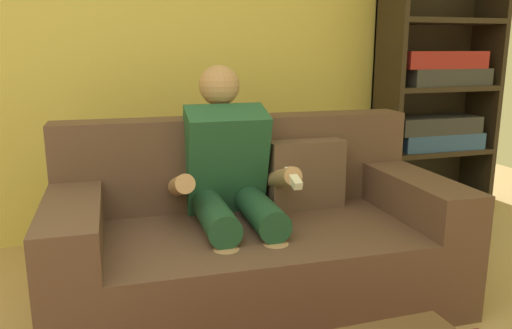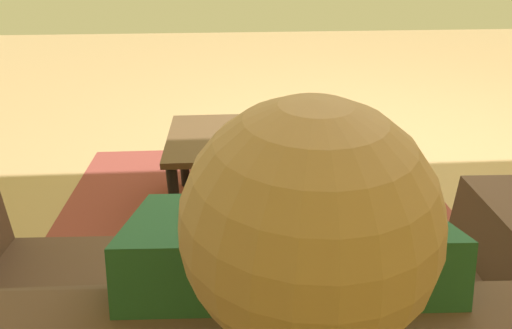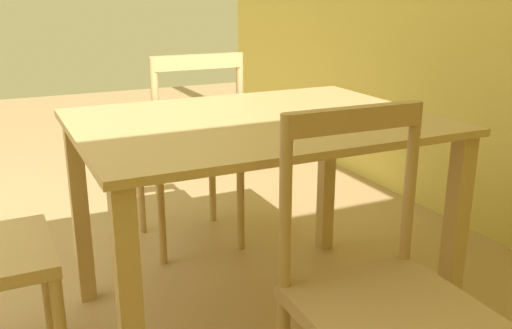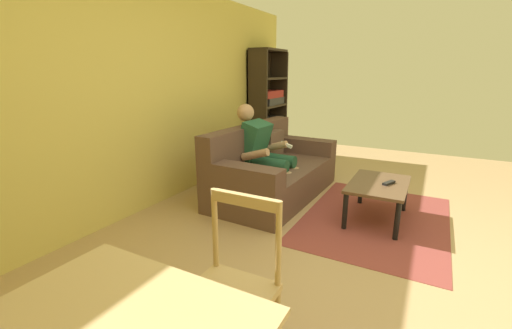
{
  "view_description": "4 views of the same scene",
  "coord_description": "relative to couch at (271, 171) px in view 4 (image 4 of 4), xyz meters",
  "views": [
    {
      "loc": [
        0.47,
        -0.73,
        1.22
      ],
      "look_at": [
        1.17,
        1.45,
        0.69
      ],
      "focal_mm": 35.64,
      "sensor_mm": 36.0,
      "label": 1
    },
    {
      "loc": [
        1.16,
        2.12,
        1.24
      ],
      "look_at": [
        1.03,
        0.21,
        0.24
      ],
      "focal_mm": 30.41,
      "sensor_mm": 36.0,
      "label": 2
    },
    {
      "loc": [
        -1.36,
        2.29,
        1.19
      ],
      "look_at": [
        -2.17,
        0.58,
        0.6
      ],
      "focal_mm": 39.98,
      "sensor_mm": 36.0,
      "label": 3
    },
    {
      "loc": [
        -2.45,
        -0.21,
        1.52
      ],
      "look_at": [
        -0.5,
        0.83,
        0.9
      ],
      "focal_mm": 23.44,
      "sensor_mm": 36.0,
      "label": 4
    }
  ],
  "objects": [
    {
      "name": "bookshelf",
      "position": [
        1.67,
        0.87,
        0.51
      ],
      "size": [
        0.86,
        0.36,
        1.88
      ],
      "color": "#2D2319",
      "rests_on": "ground_plane"
    },
    {
      "name": "wall_back",
      "position": [
        -1.18,
        1.12,
        0.94
      ],
      "size": [
        7.15,
        0.12,
        2.5
      ],
      "primitive_type": "cube",
      "color": "#DBC660",
      "rests_on": "ground_plane"
    },
    {
      "name": "person_lounging",
      "position": [
        -0.09,
        0.06,
        0.27
      ],
      "size": [
        0.6,
        0.93,
        1.14
      ],
      "color": "#23563D",
      "rests_on": "ground_plane"
    },
    {
      "name": "coffee_table",
      "position": [
        -0.15,
        -1.31,
        0.04
      ],
      "size": [
        0.84,
        0.56,
        0.41
      ],
      "color": "brown",
      "rests_on": "ground_plane"
    },
    {
      "name": "area_rug",
      "position": [
        -0.15,
        -1.31,
        -0.31
      ],
      "size": [
        2.01,
        1.41,
        0.01
      ],
      "primitive_type": "cube",
      "rotation": [
        0.0,
        0.0,
        -0.01
      ],
      "color": "brown",
      "rests_on": "ground_plane"
    },
    {
      "name": "ground_plane",
      "position": [
        -1.18,
        -1.52,
        -0.31
      ],
      "size": [
        9.15,
        9.15,
        0.0
      ],
      "primitive_type": "plane",
      "color": "tan"
    },
    {
      "name": "dining_chair_facing_couch",
      "position": [
        -2.42,
        -0.94,
        0.14
      ],
      "size": [
        0.42,
        0.42,
        0.92
      ],
      "color": "tan",
      "rests_on": "ground_plane"
    },
    {
      "name": "tv_remote",
      "position": [
        -0.14,
        -1.41,
        0.11
      ],
      "size": [
        0.18,
        0.11,
        0.02
      ],
      "primitive_type": "cube",
      "rotation": [
        0.0,
        0.0,
        1.16
      ],
      "color": "black",
      "rests_on": "coffee_table"
    },
    {
      "name": "couch",
      "position": [
        0.0,
        0.0,
        0.0
      ],
      "size": [
        1.91,
        1.01,
        0.87
      ],
      "color": "brown",
      "rests_on": "ground_plane"
    }
  ]
}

